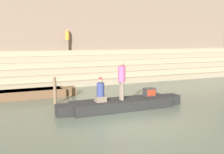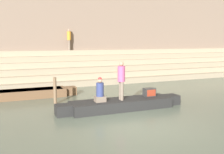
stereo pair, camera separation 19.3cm
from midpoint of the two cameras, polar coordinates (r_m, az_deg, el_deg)
ground_plane at (r=10.05m, az=5.83°, el=-10.55°), size 120.00×120.00×0.00m
ghat_steps at (r=20.32m, az=-9.17°, el=1.32°), size 36.00×3.76×2.41m
back_wall at (r=22.14m, az=-10.53°, el=10.84°), size 34.20×1.28×8.76m
rowboat_main at (r=12.27m, az=2.56°, el=-5.89°), size 6.14×1.36×0.46m
person_standing at (r=11.95m, az=2.49°, el=-0.19°), size 0.34×0.34×1.77m
person_rowing at (r=11.69m, az=-2.16°, el=-3.24°), size 0.47×0.37×1.12m
tv_set at (r=13.02m, az=8.55°, el=-3.30°), size 0.54×0.41×0.40m
moored_boat_shore at (r=15.33m, az=-18.54°, el=-3.49°), size 6.02×1.11×0.47m
mooring_post at (r=13.44m, az=-11.90°, el=-2.94°), size 0.16×0.16×1.37m
person_on_steps at (r=21.29m, az=-9.08°, el=8.38°), size 0.31×0.31×1.67m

